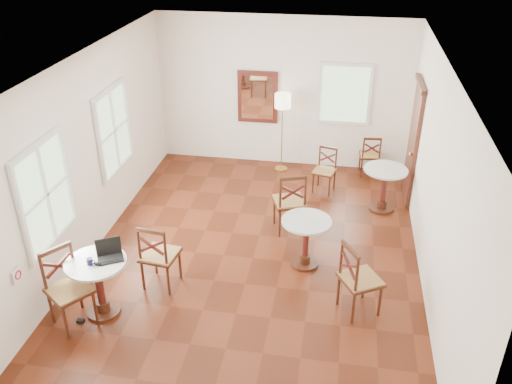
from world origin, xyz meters
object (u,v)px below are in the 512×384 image
cafe_table_near (99,281)px  chair_near_b (68,288)px  floor_lamp (283,106)px  power_adapter (80,321)px  cafe_table_mid (306,237)px  chair_near_a (159,255)px  chair_mid_a (290,202)px  mouse (98,264)px  laptop (110,253)px  chair_back_a (370,155)px  chair_back_b (325,170)px  navy_mug (90,261)px  chair_mid_b (359,279)px  cafe_table_back (384,185)px  water_glass (107,250)px

cafe_table_near → chair_near_b: size_ratio=0.77×
floor_lamp → power_adapter: bearing=-112.3°
cafe_table_mid → power_adapter: cafe_table_mid is taller
chair_near_a → chair_mid_a: size_ratio=0.96×
cafe_table_near → mouse: mouse is taller
laptop → mouse: size_ratio=4.18×
floor_lamp → mouse: size_ratio=16.32×
chair_near_a → chair_back_a: size_ratio=1.22×
cafe_table_mid → chair_back_b: 2.42m
chair_mid_a → navy_mug: bearing=28.1°
floor_lamp → navy_mug: bearing=-111.1°
chair_near_b → mouse: 0.51m
navy_mug → power_adapter: size_ratio=1.14×
chair_mid_b → chair_back_a: 4.16m
chair_mid_a → power_adapter: (-2.43, -2.69, -0.52)m
power_adapter → navy_mug: bearing=42.7°
cafe_table_back → laptop: laptop is taller
chair_near_a → chair_near_b: (-0.89, -0.91, 0.02)m
chair_back_b → water_glass: bearing=-110.1°
floor_lamp → power_adapter: 5.49m
power_adapter → cafe_table_mid: bearing=32.3°
cafe_table_back → floor_lamp: size_ratio=0.50×
chair_near_b → chair_back_a: 6.30m
water_glass → chair_near_a: bearing=43.7°
cafe_table_back → floor_lamp: bearing=146.4°
chair_mid_b → water_glass: (-3.24, -0.39, 0.36)m
chair_back_a → floor_lamp: size_ratio=0.53×
chair_back_a → laptop: size_ratio=2.07×
floor_lamp → water_glass: bearing=-111.0°
cafe_table_mid → chair_near_a: 2.14m
chair_near_a → chair_mid_a: bearing=-125.3°
cafe_table_mid → navy_mug: navy_mug is taller
cafe_table_near → laptop: laptop is taller
cafe_table_near → water_glass: (0.08, 0.21, 0.37)m
chair_mid_b → navy_mug: size_ratio=9.45×
cafe_table_near → chair_back_b: (2.71, 3.93, -0.09)m
cafe_table_back → water_glass: size_ratio=7.55×
chair_near_b → cafe_table_near: bearing=-17.6°
chair_mid_a → chair_back_b: 1.57m
cafe_table_mid → chair_mid_b: chair_mid_b is taller
chair_back_a → navy_mug: (-3.58, -4.82, 0.45)m
mouse → power_adapter: size_ratio=1.00×
chair_back_b → navy_mug: size_ratio=7.61×
floor_lamp → cafe_table_near: bearing=-111.0°
cafe_table_mid → chair_back_a: bearing=72.9°
mouse → laptop: bearing=50.3°
chair_mid_b → water_glass: 3.29m
cafe_table_near → cafe_table_back: (3.76, 3.39, -0.02)m
chair_mid_b → navy_mug: (-3.36, -0.66, 0.35)m
floor_lamp → chair_mid_b: bearing=-69.6°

